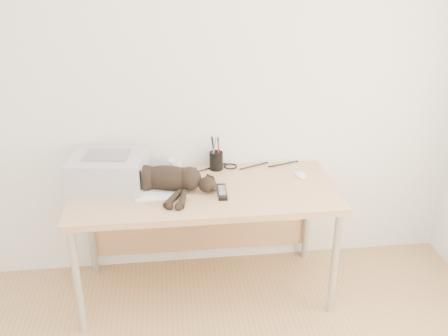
{
  "coord_description": "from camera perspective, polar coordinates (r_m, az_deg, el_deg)",
  "views": [
    {
      "loc": [
        -0.2,
        -1.3,
        2.09
      ],
      "look_at": [
        0.11,
        1.34,
        0.9
      ],
      "focal_mm": 40.0,
      "sensor_mm": 36.0,
      "label": 1
    }
  ],
  "objects": [
    {
      "name": "mug",
      "position": [
        3.24,
        -5.58,
        0.26
      ],
      "size": [
        0.12,
        0.12,
        0.08
      ],
      "primitive_type": "imported",
      "rotation": [
        0.0,
        0.0,
        0.44
      ],
      "color": "white",
      "rests_on": "desk"
    },
    {
      "name": "wall_back",
      "position": [
        3.15,
        -2.98,
        9.63
      ],
      "size": [
        3.5,
        0.0,
        3.5
      ],
      "primitive_type": "plane",
      "rotation": [
        1.57,
        0.0,
        0.0
      ],
      "color": "white",
      "rests_on": "floor"
    },
    {
      "name": "pen_cup",
      "position": [
        3.26,
        -0.9,
        0.88
      ],
      "size": [
        0.09,
        0.09,
        0.22
      ],
      "color": "black",
      "rests_on": "desk"
    },
    {
      "name": "mouse",
      "position": [
        3.21,
        8.71,
        -0.6
      ],
      "size": [
        0.09,
        0.12,
        0.04
      ],
      "primitive_type": "ellipsoid",
      "rotation": [
        0.0,
        0.0,
        0.22
      ],
      "color": "white",
      "rests_on": "desk"
    },
    {
      "name": "remote_grey",
      "position": [
        3.22,
        -7.94,
        -0.63
      ],
      "size": [
        0.13,
        0.19,
        0.02
      ],
      "primitive_type": "cube",
      "rotation": [
        0.0,
        0.0,
        0.48
      ],
      "color": "gray",
      "rests_on": "desk"
    },
    {
      "name": "cable_tangle",
      "position": [
        3.29,
        -2.71,
        0.03
      ],
      "size": [
        1.36,
        0.09,
        0.01
      ],
      "primitive_type": null,
      "color": "black",
      "rests_on": "desk"
    },
    {
      "name": "cat",
      "position": [
        3.0,
        -6.73,
        -1.29
      ],
      "size": [
        0.67,
        0.43,
        0.16
      ],
      "rotation": [
        0.0,
        0.0,
        -0.27
      ],
      "color": "black",
      "rests_on": "desk"
    },
    {
      "name": "remote_black",
      "position": [
        2.96,
        -0.23,
        -2.75
      ],
      "size": [
        0.06,
        0.19,
        0.02
      ],
      "primitive_type": "cube",
      "rotation": [
        0.0,
        0.0,
        -0.04
      ],
      "color": "black",
      "rests_on": "desk"
    },
    {
      "name": "papers",
      "position": [
        3.01,
        -7.58,
        -2.6
      ],
      "size": [
        0.35,
        0.26,
        0.01
      ],
      "color": "white",
      "rests_on": "desk"
    },
    {
      "name": "desk",
      "position": [
        3.15,
        -2.36,
        -3.94
      ],
      "size": [
        1.6,
        0.7,
        0.74
      ],
      "color": "tan",
      "rests_on": "floor"
    },
    {
      "name": "printer",
      "position": [
        3.1,
        -13.06,
        -0.27
      ],
      "size": [
        0.48,
        0.43,
        0.21
      ],
      "color": "#AEAEB3",
      "rests_on": "desk"
    }
  ]
}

